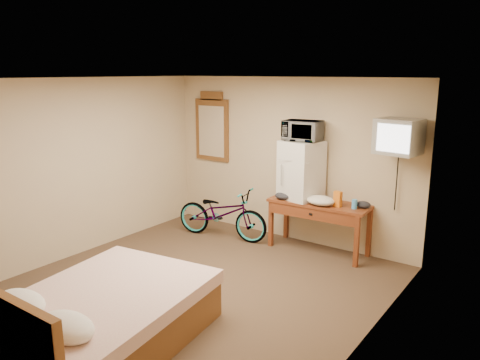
# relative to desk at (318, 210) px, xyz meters

# --- Properties ---
(room) EXTENTS (4.60, 4.64, 2.50)m
(room) POSITION_rel_desk_xyz_m (-0.69, -2.00, 0.61)
(room) COLOR #4C3626
(room) RESTS_ON ground
(desk) EXTENTS (1.47, 0.62, 0.75)m
(desk) POSITION_rel_desk_xyz_m (0.00, 0.00, 0.00)
(desk) COLOR brown
(desk) RESTS_ON floor
(mini_fridge) EXTENTS (0.62, 0.60, 0.86)m
(mini_fridge) POSITION_rel_desk_xyz_m (-0.31, 0.05, 0.54)
(mini_fridge) COLOR silver
(mini_fridge) RESTS_ON desk
(microwave) EXTENTS (0.55, 0.40, 0.29)m
(microwave) POSITION_rel_desk_xyz_m (-0.31, 0.05, 1.11)
(microwave) COLOR silver
(microwave) RESTS_ON mini_fridge
(snack_bag) EXTENTS (0.12, 0.09, 0.22)m
(snack_bag) POSITION_rel_desk_xyz_m (0.31, -0.04, 0.22)
(snack_bag) COLOR orange
(snack_bag) RESTS_ON desk
(blue_cup) EXTENTS (0.07, 0.07, 0.13)m
(blue_cup) POSITION_rel_desk_xyz_m (0.54, -0.00, 0.18)
(blue_cup) COLOR #449FE9
(blue_cup) RESTS_ON desk
(cloth_cream) EXTENTS (0.41, 0.32, 0.13)m
(cloth_cream) POSITION_rel_desk_xyz_m (0.08, -0.10, 0.18)
(cloth_cream) COLOR beige
(cloth_cream) RESTS_ON desk
(cloth_dark_a) EXTENTS (0.27, 0.20, 0.10)m
(cloth_dark_a) POSITION_rel_desk_xyz_m (-0.49, -0.14, 0.16)
(cloth_dark_a) COLOR black
(cloth_dark_a) RESTS_ON desk
(cloth_dark_b) EXTENTS (0.20, 0.17, 0.09)m
(cloth_dark_b) POSITION_rel_desk_xyz_m (0.62, 0.11, 0.16)
(cloth_dark_b) COLOR black
(cloth_dark_b) RESTS_ON desk
(crt_television) EXTENTS (0.57, 0.63, 0.45)m
(crt_television) POSITION_rel_desk_xyz_m (1.06, 0.02, 1.14)
(crt_television) COLOR black
(crt_television) RESTS_ON room
(wall_mirror) EXTENTS (0.69, 0.04, 1.16)m
(wall_mirror) POSITION_rel_desk_xyz_m (-2.16, 0.27, 1.01)
(wall_mirror) COLOR brown
(wall_mirror) RESTS_ON room
(bicycle) EXTENTS (1.60, 0.79, 0.81)m
(bicycle) POSITION_rel_desk_xyz_m (-1.49, -0.33, -0.24)
(bicycle) COLOR black
(bicycle) RESTS_ON floor
(bed) EXTENTS (1.74, 2.15, 0.90)m
(bed) POSITION_rel_desk_xyz_m (-0.61, -3.38, -0.34)
(bed) COLOR brown
(bed) RESTS_ON floor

